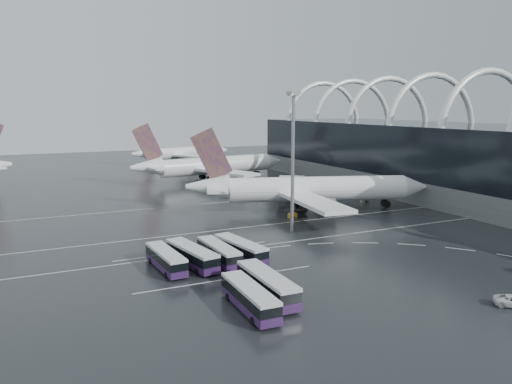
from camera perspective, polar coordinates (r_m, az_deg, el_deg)
name	(u,v)px	position (r m, az deg, el deg)	size (l,w,h in m)	color
ground	(310,236)	(99.01, 6.15, -5.03)	(420.00, 420.00, 0.00)	black
terminal	(461,158)	(151.65, 22.38, 3.62)	(42.00, 160.00, 34.90)	slate
lane_marking_near	(315,238)	(97.37, 6.77, -5.29)	(120.00, 0.25, 0.01)	silver
lane_marking_mid	(281,223)	(109.09, 2.85, -3.59)	(120.00, 0.25, 0.01)	silver
lane_marking_far	(231,201)	(133.84, -2.84, -1.09)	(120.00, 0.25, 0.01)	silver
bus_bay_line_south	(227,279)	(74.89, -3.28, -9.90)	(28.00, 0.25, 0.01)	silver
bus_bay_line_north	(193,251)	(89.20, -7.19, -6.71)	(28.00, 0.25, 0.01)	silver
airliner_main	(305,190)	(122.29, 5.65, 0.27)	(58.61, 50.81, 20.36)	white
airliner_gate_b	(209,166)	(171.16, -5.39, 2.96)	(57.56, 51.34, 19.98)	white
airliner_gate_c	(181,153)	(225.87, -8.59, 4.38)	(48.83, 44.35, 17.55)	white
bus_row_near_a	(166,259)	(79.74, -10.27, -7.54)	(3.54, 12.52, 3.05)	#24123B
bus_row_near_b	(192,255)	(80.64, -7.34, -7.20)	(5.05, 13.37, 3.22)	#24123B
bus_row_near_c	(219,252)	(82.07, -4.28, -6.91)	(3.35, 12.48, 3.05)	#24123B
bus_row_near_d	(240,249)	(83.68, -1.80, -6.53)	(4.78, 12.96, 3.12)	#24123B
bus_row_far_b	(250,297)	(63.47, -0.73, -11.93)	(3.28, 12.77, 3.13)	#24123B
bus_row_far_c	(267,284)	(67.38, 1.29, -10.51)	(3.36, 13.58, 3.34)	#24123B
floodlight_mast	(293,145)	(99.48, 4.25, 5.40)	(2.15, 2.15, 28.07)	gray
gse_cart_belly_b	(329,196)	(140.24, 8.36, -0.45)	(1.99, 1.17, 1.08)	slate
gse_cart_belly_c	(292,215)	(114.60, 4.19, -2.68)	(1.94, 1.15, 1.06)	orange
gse_cart_belly_d	(365,200)	(135.85, 12.34, -0.87)	(2.29, 1.35, 1.25)	slate
gse_cart_belly_e	(311,199)	(134.31, 6.31, -0.85)	(2.11, 1.25, 1.15)	orange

